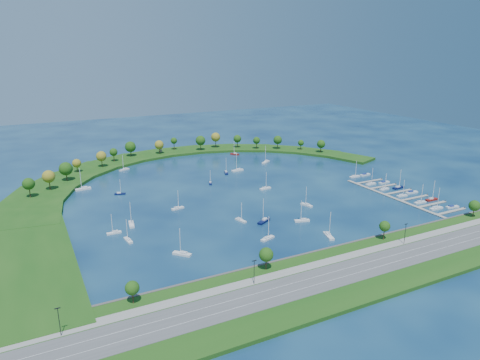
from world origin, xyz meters
name	(u,v)px	position (x,y,z in m)	size (l,w,h in m)	color
ground	(237,189)	(0.00, 0.00, 0.00)	(700.00, 700.00, 0.00)	#081E46
south_shoreline	(367,266)	(0.03, -122.88, 1.00)	(420.00, 43.10, 11.60)	#1A4913
breakwater	(148,178)	(-46.33, 48.72, 0.99)	(286.74, 247.64, 2.00)	#1A4913
breakwater_trees	(167,150)	(-19.00, 87.82, 10.31)	(239.43, 92.33, 13.96)	#382314
harbor_tower	(161,149)	(-15.10, 119.33, 4.40)	(2.60, 2.60, 4.69)	gray
dock_system	(401,196)	(85.30, -61.00, 0.35)	(24.28, 82.00, 1.60)	gray
moored_boat_0	(307,204)	(22.05, -48.38, 0.90)	(4.14, 8.24, 11.67)	silver
moored_boat_1	(237,170)	(19.92, 38.53, 0.97)	(9.76, 3.59, 14.03)	silver
moored_boat_2	(302,220)	(5.71, -67.31, 0.90)	(8.42, 4.55, 11.92)	silver
moored_boat_3	(131,224)	(-77.43, -30.77, 0.94)	(3.88, 9.26, 13.19)	silver
moored_boat_4	(120,193)	(-71.75, 23.14, 0.86)	(7.07, 3.95, 10.02)	#090F3B
moored_boat_5	(182,253)	(-65.40, -75.83, 0.93)	(7.69, 8.17, 12.89)	silver
moored_boat_6	(265,188)	(16.26, -9.63, 0.90)	(8.30, 3.23, 11.88)	silver
moored_boat_7	(329,235)	(5.74, -89.90, 0.95)	(5.06, 9.50, 13.45)	silver
moored_boat_8	(124,169)	(-56.22, 79.85, 0.91)	(8.44, 5.56, 12.11)	silver
moored_boat_9	(210,182)	(-11.15, 18.26, 0.85)	(4.15, 6.88, 9.78)	#090F3B
moored_boat_10	(264,220)	(-13.09, -58.76, 0.95)	(9.27, 6.71, 13.49)	#090F3B
moored_boat_11	(267,238)	(-22.69, -78.82, 0.90)	(8.28, 4.69, 11.75)	silver
moored_boat_12	(83,188)	(-91.30, 43.67, 1.00)	(10.30, 3.85, 14.80)	silver
moored_boat_13	(178,208)	(-47.82, -18.92, 0.89)	(7.95, 3.62, 11.28)	silver
moored_boat_14	(235,154)	(41.82, 87.36, 0.91)	(6.48, 8.08, 12.05)	maroon
moored_boat_15	(226,172)	(9.54, 36.77, 0.91)	(4.89, 8.54, 12.12)	#090F3B
moored_boat_16	(114,232)	(-87.84, -37.77, 0.87)	(7.22, 2.03, 10.61)	silver
moored_boat_17	(266,162)	(51.77, 50.41, 0.98)	(9.60, 7.83, 14.38)	silver
moored_boat_18	(128,240)	(-83.57, -49.99, 0.88)	(2.99, 7.78, 11.15)	silver
moored_boat_19	(241,220)	(-23.55, -51.88, 0.87)	(3.83, 7.60, 10.77)	silver
docked_boat_0	(436,208)	(85.51, -87.10, 0.94)	(8.90, 2.63, 13.02)	silver
docked_boat_1	(452,207)	(95.98, -89.66, 0.61)	(8.36, 3.63, 1.65)	silver
docked_boat_2	(420,202)	(85.52, -75.57, 0.90)	(8.16, 2.62, 11.86)	silver
docked_boat_3	(432,199)	(96.01, -75.12, 0.92)	(8.64, 2.60, 12.62)	maroon
docked_boat_4	(402,195)	(85.54, -61.52, 0.87)	(7.50, 2.70, 10.80)	silver
docked_boat_5	(411,192)	(95.97, -59.51, 0.66)	(8.96, 3.14, 1.79)	silver
docked_boat_6	(384,189)	(85.53, -46.39, 0.88)	(7.65, 2.72, 11.02)	silver
docked_boat_7	(398,187)	(96.01, -48.48, 0.94)	(8.94, 2.91, 12.98)	#090F3B
docked_boat_8	(371,184)	(85.52, -33.80, 0.90)	(8.29, 2.94, 11.95)	silver
docked_boat_9	(384,182)	(95.97, -35.59, 0.67)	(9.15, 3.47, 1.82)	silver
docked_boat_10	(355,176)	(87.92, -14.83, 0.91)	(8.29, 2.38, 12.15)	silver
docked_boat_11	(365,175)	(97.87, -14.66, 0.66)	(9.02, 3.42, 1.79)	silver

